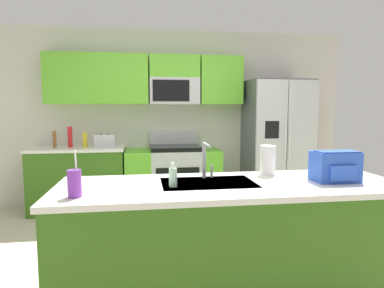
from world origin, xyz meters
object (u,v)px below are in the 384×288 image
Objects in this scene: refrigerator at (277,143)px; bottle_yellow at (85,140)px; bottle_red at (70,137)px; drink_cup_purple at (74,183)px; toaster at (105,141)px; pepper_mill at (54,139)px; paper_towel_roll at (268,160)px; sink_faucet at (206,157)px; soap_dispenser at (173,177)px; range_oven at (173,177)px; backpack at (335,166)px.

refrigerator is 9.02× the size of bottle_yellow.
drink_cup_purple is at bearing -78.05° from bottle_red.
refrigerator reaches higher than bottle_red.
drink_cup_purple is at bearing -87.78° from toaster.
pepper_mill is at bearing -173.92° from bottle_red.
bottle_yellow is (0.40, 0.01, -0.01)m from pepper_mill.
paper_towel_roll is (-0.98, -2.17, 0.09)m from refrigerator.
toaster is at bearing 113.71° from sink_faucet.
soap_dispenser is 0.71× the size of paper_towel_roll.
pepper_mill is at bearing 118.80° from soap_dispenser.
paper_towel_roll is (2.00, -2.26, -0.02)m from bottle_red.
range_oven is 4.82× the size of sink_faucet.
soap_dispenser is 1.21m from backpack.
refrigerator is 3.58m from drink_cup_purple.
bottle_red reaches higher than paper_towel_roll.
pepper_mill is 0.21m from bottle_red.
backpack is (1.82, 0.18, 0.03)m from drink_cup_purple.
soap_dispenser is at bearing -125.59° from refrigerator.
toaster is at bearing 92.22° from drink_cup_purple.
pepper_mill is at bearing 135.58° from backpack.
sink_faucet reaches higher than bottle_yellow.
bottle_yellow is at bearing 97.92° from drink_cup_purple.
drink_cup_purple is 1.20× the size of paper_towel_roll.
sink_faucet is at bearing 41.02° from soap_dispenser.
bottle_red reaches higher than range_oven.
paper_towel_roll reaches higher than toaster.
pepper_mill is at bearing 175.80° from toaster.
refrigerator is at bearing 77.02° from backpack.
refrigerator is 2.71m from sink_faucet.
range_oven is at bearing 72.80° from drink_cup_purple.
bottle_yellow reaches higher than toaster.
soap_dispenser is (1.20, -2.57, -0.08)m from bottle_red.
refrigerator is 2.55m from backpack.
toaster is 0.28m from bottle_yellow.
backpack is (2.41, -2.58, -0.03)m from bottle_red.
drink_cup_purple reaches higher than backpack.
pepper_mill is at bearing 178.75° from refrigerator.
bottle_red is at bearing 171.51° from toaster.
drink_cup_purple is (-0.89, -0.42, -0.08)m from sink_faucet.
backpack reaches higher than range_oven.
range_oven is at bearing -0.76° from bottle_red.
pepper_mill is 0.40m from bottle_yellow.
backpack is at bearing -49.32° from bottle_yellow.
paper_towel_roll is (0.80, 0.31, 0.05)m from soap_dispenser.
refrigerator is 6.61× the size of toaster.
pepper_mill is 0.95× the size of paper_towel_roll.
bottle_yellow is 1.21× the size of soap_dispenser.
range_oven is 5.95× the size of pepper_mill.
sink_faucet is (1.00, -2.27, 0.08)m from toaster.
sink_faucet is 0.98× the size of drink_cup_purple.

